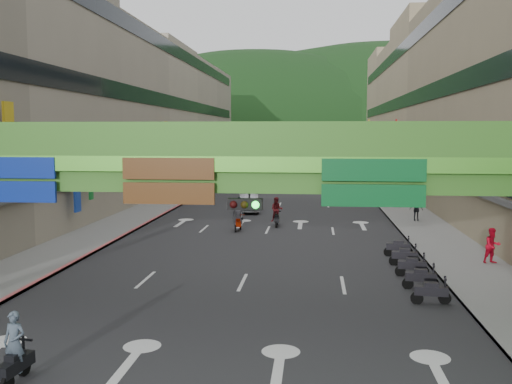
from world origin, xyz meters
TOP-DOWN VIEW (x-y plane):
  - road_slab at (0.00, 50.00)m, footprint 18.00×140.00m
  - sidewalk_left at (-11.00, 50.00)m, footprint 4.00×140.00m
  - sidewalk_right at (11.00, 50.00)m, footprint 4.00×140.00m
  - curb_left at (-9.10, 50.00)m, footprint 0.20×140.00m
  - curb_right at (9.10, 50.00)m, footprint 0.20×140.00m
  - building_row_left at (-18.93, 50.00)m, footprint 12.80×95.00m
  - building_row_right at (18.93, 50.00)m, footprint 12.80×95.00m
  - overpass_near at (0.93, 5.38)m, footprint 28.00×12.27m
  - overpass_far at (0.00, 65.00)m, footprint 28.00×2.20m
  - hill_left at (-15.00, 160.00)m, footprint 168.00×140.00m
  - hill_right at (25.00, 180.00)m, footprint 208.00×176.00m
  - bunting_string at (0.00, 30.00)m, footprint 26.00×0.36m
  - scooter_rider_near at (-4.76, 1.00)m, footprint 0.65×1.60m
  - scooter_rider_mid at (0.53, 27.56)m, footprint 0.89×1.60m
  - scooter_rider_left at (-2.51, 29.81)m, footprint 0.97×1.57m
  - scooter_rider_far at (-2.01, 25.46)m, footprint 0.89×1.59m
  - parked_scooter_row at (7.80, 13.90)m, footprint 1.60×9.39m
  - car_silver at (-2.35, 35.00)m, footprint 2.24×4.70m
  - car_yellow at (5.38, 54.22)m, footprint 1.72×3.67m
  - pedestrian_red at (12.20, 16.48)m, footprint 1.05×0.93m
  - pedestrian_dark at (10.86, 30.59)m, footprint 0.99×0.48m
  - pedestrian_blue at (10.03, 40.00)m, footprint 0.84×0.62m

SIDE VIEW (x-z plane):
  - hill_left at x=-15.00m, z-range -56.00..56.00m
  - hill_right at x=25.00m, z-range -64.00..64.00m
  - road_slab at x=0.00m, z-range 0.00..0.02m
  - sidewalk_left at x=-11.00m, z-range 0.00..0.15m
  - sidewalk_right at x=11.00m, z-range 0.00..0.15m
  - curb_left at x=-9.10m, z-range 0.00..0.18m
  - curb_right at x=9.10m, z-range 0.00..0.18m
  - parked_scooter_row at x=7.80m, z-range -0.02..1.06m
  - car_yellow at x=5.38m, z-range 0.00..1.21m
  - car_silver at x=-2.35m, z-range 0.00..1.49m
  - pedestrian_blue at x=10.03m, z-range 0.00..1.63m
  - pedestrian_dark at x=10.86m, z-range 0.00..1.64m
  - pedestrian_red at x=12.20m, z-range 0.00..1.81m
  - scooter_rider_left at x=-2.51m, z-range -0.01..1.88m
  - scooter_rider_near at x=-4.76m, z-range -0.07..1.94m
  - scooter_rider_far at x=-2.01m, z-range 0.01..2.02m
  - scooter_rider_mid at x=0.53m, z-range 0.04..2.17m
  - overpass_near at x=0.93m, z-range 1.66..8.76m
  - overpass_far at x=0.00m, z-range 1.85..8.95m
  - bunting_string at x=0.00m, z-range 5.73..6.19m
  - building_row_left at x=-18.93m, z-range -0.04..18.96m
  - building_row_right at x=18.93m, z-range -0.04..18.96m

